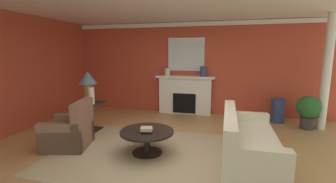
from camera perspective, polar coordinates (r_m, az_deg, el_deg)
ground_plane at (r=4.42m, az=0.09°, el=-15.37°), size 9.74×9.74×0.00m
wall_fireplace at (r=7.15m, az=6.26°, el=5.79°), size 8.09×0.12×2.81m
wall_window at (r=6.37m, az=-34.63°, el=3.71°), size 0.12×6.82×2.81m
crown_moulding at (r=7.11m, az=6.37°, el=16.46°), size 8.09×0.08×0.12m
area_rug at (r=4.46m, az=-5.23°, el=-15.12°), size 3.46×2.59×0.01m
fireplace at (r=7.08m, az=4.27°, el=-1.11°), size 1.80×0.35×1.18m
mantel_mirror at (r=7.07m, az=4.57°, el=9.24°), size 1.12×0.04×1.00m
sofa at (r=4.33m, az=19.09°, el=-12.19°), size 0.92×2.11×0.85m
armchair_near_window at (r=5.01m, az=-23.40°, el=-9.39°), size 0.97×0.97×0.95m
coffee_table at (r=4.33m, az=-5.30°, el=-11.16°), size 1.00×1.00×0.45m
side_table at (r=5.85m, az=-19.03°, el=-5.49°), size 0.56×0.56×0.70m
table_lamp at (r=5.70m, az=-19.48°, el=2.56°), size 0.44×0.44×0.75m
vase_tall_corner at (r=6.89m, az=25.79°, el=-4.29°), size 0.35×0.35×0.66m
vase_mantel_left at (r=7.04m, az=-0.15°, el=4.91°), size 0.17×0.17×0.23m
vase_mantel_right at (r=6.86m, az=8.83°, el=4.98°), size 0.18×0.18×0.30m
vase_on_side_table at (r=5.56m, az=-18.68°, el=-0.98°), size 0.14×0.14×0.39m
book_red_cover at (r=4.27m, az=-5.15°, el=-9.55°), size 0.22×0.20×0.04m
book_art_folio at (r=4.17m, az=-5.43°, el=-9.32°), size 0.24×0.22×0.06m
potted_plant at (r=6.61m, az=31.72°, el=-3.89°), size 0.56×0.56×0.83m
column_white at (r=6.66m, az=34.93°, el=3.86°), size 0.20×0.20×2.81m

